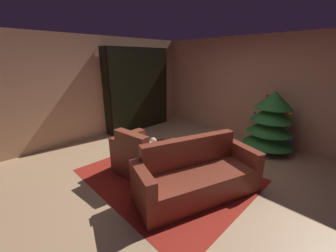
{
  "coord_description": "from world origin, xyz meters",
  "views": [
    {
      "loc": [
        2.22,
        -2.51,
        2.02
      ],
      "look_at": [
        -0.4,
        0.07,
        0.8
      ],
      "focal_mm": 22.12,
      "sensor_mm": 36.0,
      "label": 1
    }
  ],
  "objects_px": {
    "couch_red": "(197,177)",
    "bottle_on_table": "(178,155)",
    "book_stack_on_table": "(170,154)",
    "decorated_tree": "(271,122)",
    "armchair_red": "(144,158)",
    "coffee_table": "(168,158)",
    "bookshelf_unit": "(141,89)"
  },
  "relations": [
    {
      "from": "coffee_table",
      "to": "decorated_tree",
      "type": "bearing_deg",
      "value": 71.77
    },
    {
      "from": "couch_red",
      "to": "book_stack_on_table",
      "type": "distance_m",
      "value": 0.64
    },
    {
      "from": "bottle_on_table",
      "to": "decorated_tree",
      "type": "distance_m",
      "value": 2.45
    },
    {
      "from": "coffee_table",
      "to": "decorated_tree",
      "type": "height_order",
      "value": "decorated_tree"
    },
    {
      "from": "couch_red",
      "to": "bottle_on_table",
      "type": "distance_m",
      "value": 0.48
    },
    {
      "from": "armchair_red",
      "to": "coffee_table",
      "type": "relative_size",
      "value": 1.45
    },
    {
      "from": "bookshelf_unit",
      "to": "armchair_red",
      "type": "bearing_deg",
      "value": -37.43
    },
    {
      "from": "armchair_red",
      "to": "decorated_tree",
      "type": "height_order",
      "value": "decorated_tree"
    },
    {
      "from": "bookshelf_unit",
      "to": "coffee_table",
      "type": "xyz_separation_m",
      "value": [
        2.57,
        -1.44,
        -0.78
      ]
    },
    {
      "from": "bookshelf_unit",
      "to": "bottle_on_table",
      "type": "distance_m",
      "value": 3.19
    },
    {
      "from": "bookshelf_unit",
      "to": "book_stack_on_table",
      "type": "height_order",
      "value": "bookshelf_unit"
    },
    {
      "from": "bookshelf_unit",
      "to": "decorated_tree",
      "type": "relative_size",
      "value": 1.68
    },
    {
      "from": "bookshelf_unit",
      "to": "decorated_tree",
      "type": "bearing_deg",
      "value": 15.81
    },
    {
      "from": "coffee_table",
      "to": "couch_red",
      "type": "bearing_deg",
      "value": -1.15
    },
    {
      "from": "armchair_red",
      "to": "decorated_tree",
      "type": "relative_size",
      "value": 0.82
    },
    {
      "from": "book_stack_on_table",
      "to": "decorated_tree",
      "type": "bearing_deg",
      "value": 72.17
    },
    {
      "from": "couch_red",
      "to": "coffee_table",
      "type": "distance_m",
      "value": 0.65
    },
    {
      "from": "bookshelf_unit",
      "to": "couch_red",
      "type": "relative_size",
      "value": 1.13
    },
    {
      "from": "book_stack_on_table",
      "to": "decorated_tree",
      "type": "height_order",
      "value": "decorated_tree"
    },
    {
      "from": "armchair_red",
      "to": "book_stack_on_table",
      "type": "height_order",
      "value": "armchair_red"
    },
    {
      "from": "bookshelf_unit",
      "to": "coffee_table",
      "type": "height_order",
      "value": "bookshelf_unit"
    },
    {
      "from": "couch_red",
      "to": "decorated_tree",
      "type": "bearing_deg",
      "value": 86.56
    },
    {
      "from": "bookshelf_unit",
      "to": "bottle_on_table",
      "type": "relative_size",
      "value": 9.81
    },
    {
      "from": "decorated_tree",
      "to": "bookshelf_unit",
      "type": "bearing_deg",
      "value": -164.19
    },
    {
      "from": "book_stack_on_table",
      "to": "bookshelf_unit",
      "type": "bearing_deg",
      "value": 151.27
    },
    {
      "from": "armchair_red",
      "to": "coffee_table",
      "type": "height_order",
      "value": "armchair_red"
    },
    {
      "from": "bookshelf_unit",
      "to": "coffee_table",
      "type": "relative_size",
      "value": 3.0
    },
    {
      "from": "book_stack_on_table",
      "to": "bottle_on_table",
      "type": "distance_m",
      "value": 0.19
    },
    {
      "from": "bottle_on_table",
      "to": "decorated_tree",
      "type": "bearing_deg",
      "value": 76.27
    },
    {
      "from": "couch_red",
      "to": "bottle_on_table",
      "type": "height_order",
      "value": "couch_red"
    },
    {
      "from": "armchair_red",
      "to": "book_stack_on_table",
      "type": "relative_size",
      "value": 5.24
    },
    {
      "from": "armchair_red",
      "to": "couch_red",
      "type": "height_order",
      "value": "armchair_red"
    }
  ]
}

